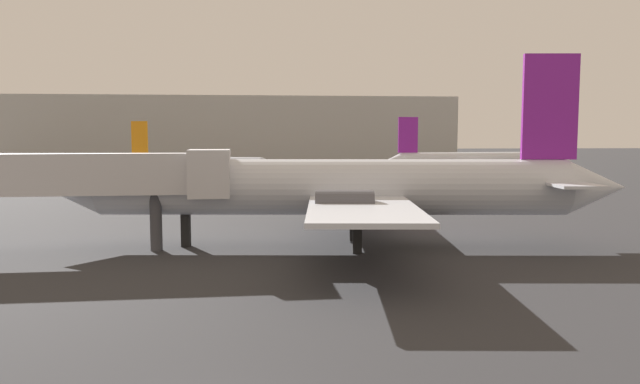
# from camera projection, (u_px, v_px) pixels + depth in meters

# --- Properties ---
(airplane_at_gate) EXTENTS (35.78, 25.49, 11.66)m
(airplane_at_gate) POSITION_uv_depth(u_px,v_px,m) (339.00, 187.00, 36.31)
(airplane_at_gate) COLOR silver
(airplane_at_gate) RESTS_ON ground_plane
(airplane_far_left) EXTENTS (28.19, 24.48, 9.22)m
(airplane_far_left) POSITION_uv_depth(u_px,v_px,m) (477.00, 162.00, 80.01)
(airplane_far_left) COLOR silver
(airplane_far_left) RESTS_ON ground_plane
(airplane_far_right) EXTENTS (23.49, 19.07, 8.72)m
(airplane_far_right) POSITION_uv_depth(u_px,v_px,m) (196.00, 168.00, 77.52)
(airplane_far_right) COLOR #B2BCCC
(airplane_far_right) RESTS_ON ground_plane
(jet_bridge) EXTENTS (16.74, 2.87, 5.97)m
(jet_bridge) POSITION_uv_depth(u_px,v_px,m) (100.00, 176.00, 34.58)
(jet_bridge) COLOR silver
(jet_bridge) RESTS_ON ground_plane
(terminal_building) EXTENTS (98.24, 23.91, 15.36)m
(terminal_building) POSITION_uv_depth(u_px,v_px,m) (235.00, 132.00, 138.45)
(terminal_building) COLOR #B7B7B2
(terminal_building) RESTS_ON ground_plane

